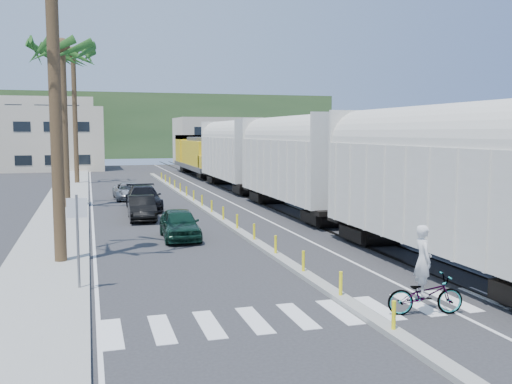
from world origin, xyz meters
TOP-DOWN VIEW (x-y plane):
  - ground at (0.00, 0.00)m, footprint 140.00×140.00m
  - sidewalk at (-8.50, 25.00)m, footprint 3.00×90.00m
  - rails at (5.00, 28.00)m, footprint 1.56×100.00m
  - median at (0.00, 19.96)m, footprint 0.45×60.00m
  - crosswalk at (0.00, -2.00)m, footprint 14.00×2.20m
  - lane_markings at (-2.15, 25.00)m, footprint 9.42×90.00m
  - freight_train at (5.00, 22.21)m, footprint 3.00×60.94m
  - palm_trees at (-8.10, 22.70)m, footprint 3.50×37.20m
  - street_sign at (-7.30, 2.00)m, footprint 0.60×0.08m
  - buildings at (-6.41, 71.66)m, footprint 38.00×27.00m
  - hillside at (0.00, 100.00)m, footprint 80.00×20.00m
  - car_lead at (-3.01, 9.85)m, footprint 1.91×4.18m
  - car_second at (-4.16, 16.07)m, footprint 1.64×4.15m
  - car_third at (-3.67, 20.22)m, footprint 2.25×5.20m
  - car_rear at (-4.18, 26.19)m, footprint 2.38×4.52m
  - cyclist at (1.60, -2.82)m, footprint 1.50×2.33m

SIDE VIEW (x-z plane):
  - ground at x=0.00m, z-range 0.00..0.00m
  - lane_markings at x=-2.15m, z-range 0.00..0.01m
  - crosswalk at x=0.00m, z-range 0.00..0.01m
  - rails at x=5.00m, z-range 0.00..0.06m
  - sidewalk at x=-8.50m, z-range 0.00..0.15m
  - median at x=0.00m, z-range -0.34..0.51m
  - car_rear at x=-4.18m, z-range 0.00..1.21m
  - car_second at x=-4.16m, z-range 0.00..1.34m
  - car_lead at x=-3.01m, z-range 0.00..1.39m
  - car_third at x=-3.67m, z-range 0.00..1.49m
  - cyclist at x=1.60m, z-range -0.44..1.99m
  - street_sign at x=-7.30m, z-range 0.47..3.47m
  - freight_train at x=5.00m, z-range -0.02..5.83m
  - buildings at x=-6.41m, z-range -0.64..9.36m
  - hillside at x=0.00m, z-range 0.00..12.00m
  - palm_trees at x=-8.10m, z-range 3.93..17.68m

